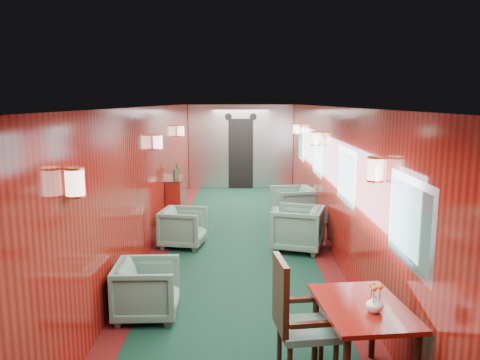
{
  "coord_description": "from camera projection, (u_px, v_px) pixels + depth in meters",
  "views": [
    {
      "loc": [
        0.03,
        -7.44,
        2.49
      ],
      "look_at": [
        0.0,
        0.47,
        1.15
      ],
      "focal_mm": 35.0,
      "sensor_mm": 36.0,
      "label": 1
    }
  ],
  "objects": [
    {
      "name": "wall_sconces",
      "position": [
        240.0,
        142.0,
        8.01
      ],
      "size": [
        2.97,
        7.97,
        0.25
      ],
      "color": "#FFE5C6",
      "rests_on": "ground"
    },
    {
      "name": "armchair_left_far",
      "position": [
        183.0,
        227.0,
        8.07
      ],
      "size": [
        0.83,
        0.82,
        0.67
      ],
      "primitive_type": "imported",
      "rotation": [
        0.0,
        0.0,
        1.42
      ],
      "color": "#1E463F",
      "rests_on": "ground"
    },
    {
      "name": "dining_table",
      "position": [
        362.0,
        318.0,
        4.03
      ],
      "size": [
        0.82,
        1.09,
        0.76
      ],
      "rotation": [
        0.0,
        0.0,
        0.11
      ],
      "color": "maroon",
      "rests_on": "ground"
    },
    {
      "name": "room",
      "position": [
        240.0,
        155.0,
        7.48
      ],
      "size": [
        12.0,
        12.1,
        2.4
      ],
      "color": "black",
      "rests_on": "ground"
    },
    {
      "name": "bulkhead",
      "position": [
        241.0,
        147.0,
        13.38
      ],
      "size": [
        2.98,
        0.17,
        2.39
      ],
      "color": "silver",
      "rests_on": "ground"
    },
    {
      "name": "armchair_left_near",
      "position": [
        147.0,
        290.0,
        5.42
      ],
      "size": [
        0.76,
        0.74,
        0.66
      ],
      "primitive_type": "imported",
      "rotation": [
        0.0,
        0.0,
        1.61
      ],
      "color": "#1E463F",
      "rests_on": "ground"
    },
    {
      "name": "credenza",
      "position": [
        176.0,
        199.0,
        9.78
      ],
      "size": [
        0.32,
        1.03,
        1.19
      ],
      "color": "maroon",
      "rests_on": "ground"
    },
    {
      "name": "flower_vase",
      "position": [
        375.0,
        303.0,
        3.86
      ],
      "size": [
        0.18,
        0.18,
        0.15
      ],
      "primitive_type": "imported",
      "rotation": [
        0.0,
        0.0,
        -0.36
      ],
      "color": "white",
      "rests_on": "dining_table"
    },
    {
      "name": "side_chair",
      "position": [
        295.0,
        316.0,
        4.11
      ],
      "size": [
        0.57,
        0.6,
        1.15
      ],
      "rotation": [
        0.0,
        0.0,
        0.14
      ],
      "color": "#1E463F",
      "rests_on": "ground"
    },
    {
      "name": "armchair_right_far",
      "position": [
        293.0,
        205.0,
        9.59
      ],
      "size": [
        0.96,
        0.94,
        0.76
      ],
      "primitive_type": "imported",
      "rotation": [
        0.0,
        0.0,
        -1.39
      ],
      "color": "#1E463F",
      "rests_on": "ground"
    },
    {
      "name": "windows_right",
      "position": [
        330.0,
        164.0,
        7.75
      ],
      "size": [
        0.02,
        8.6,
        0.8
      ],
      "color": "#B4B6BB",
      "rests_on": "ground"
    },
    {
      "name": "armchair_right_near",
      "position": [
        298.0,
        228.0,
        7.87
      ],
      "size": [
        1.02,
        1.0,
        0.74
      ],
      "primitive_type": "imported",
      "rotation": [
        0.0,
        0.0,
        -1.87
      ],
      "color": "#1E463F",
      "rests_on": "ground"
    }
  ]
}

